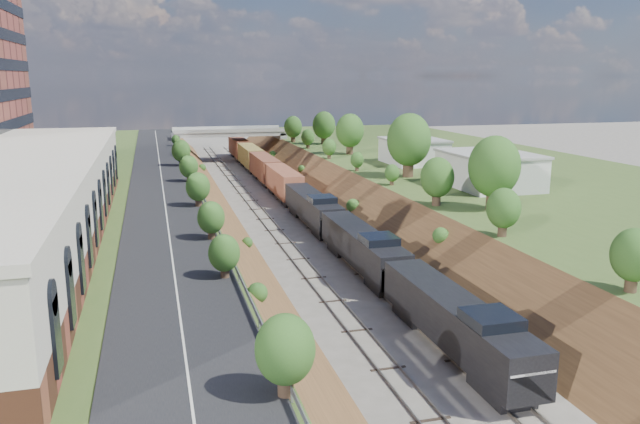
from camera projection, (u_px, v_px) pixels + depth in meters
platform_left at (6, 219)px, 70.89m from camera, size 44.00×180.00×5.00m
platform_right at (518, 192)px, 87.71m from camera, size 44.00×180.00×5.00m
embankment_left at (203, 229)px, 77.03m from camera, size 10.00×180.00×10.00m
embankment_right at (371, 218)px, 82.64m from camera, size 10.00×180.00×10.00m
rail_left_track at (270, 224)px, 79.15m from camera, size 1.58×180.00×0.18m
rail_right_track at (309, 221)px, 80.48m from camera, size 1.58×180.00×0.18m
road at (163, 190)px, 74.81m from camera, size 8.00×180.00×0.10m
guardrail at (198, 185)px, 75.56m from camera, size 0.10×171.00×0.70m
commercial_building at (7, 202)px, 50.13m from camera, size 14.30×62.30×7.00m
overpass at (229, 139)px, 137.26m from camera, size 24.50×8.30×7.40m
white_building_near at (489, 171)px, 76.78m from camera, size 9.00×12.00×4.00m
white_building_far at (414, 152)px, 97.45m from camera, size 8.00×10.00×3.60m
tree_right_large at (494, 167)px, 63.30m from camera, size 5.25×5.25×7.61m
tree_left_crest at (240, 269)px, 37.60m from camera, size 2.45×2.45×3.55m
freight_train at (286, 184)px, 93.35m from camera, size 3.05×122.84×4.56m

